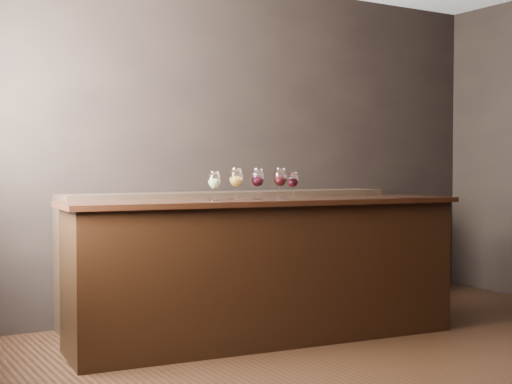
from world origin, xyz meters
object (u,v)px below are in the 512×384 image
back_bar_shelf (233,254)px  glass_amber (236,178)px  glass_red_a (257,178)px  bar_counter (267,273)px  glass_white (214,181)px  glass_red_c (293,180)px  glass_red_b (280,178)px

back_bar_shelf → glass_amber: glass_amber is taller
glass_amber → glass_red_a: (0.17, -0.00, -0.00)m
glass_amber → glass_red_a: 0.17m
bar_counter → glass_white: (-0.42, -0.01, 0.65)m
glass_amber → glass_red_c: 0.48m
glass_red_a → glass_red_b: bearing=-12.7°
glass_red_c → glass_red_b: bearing=-159.7°
glass_white → glass_red_a: glass_red_a is taller
bar_counter → glass_amber: bearing=-174.5°
back_bar_shelf → glass_white: 1.25m
glass_white → glass_amber: size_ratio=0.90×
glass_amber → glass_red_a: bearing=-0.6°
bar_counter → glass_red_a: (-0.08, 0.00, 0.66)m
glass_white → bar_counter: bearing=1.4°
glass_red_a → bar_counter: bearing=-0.2°
glass_white → glass_red_c: 0.65m
glass_white → glass_red_c: (0.65, 0.03, -0.00)m
glass_white → glass_red_b: 0.51m
glass_red_b → glass_red_c: (0.14, 0.05, -0.02)m
bar_counter → glass_red_b: bearing=-17.1°
glass_red_c → glass_red_a: bearing=-177.0°
glass_red_a → glass_red_c: bearing=3.0°
back_bar_shelf → glass_red_c: bearing=-88.6°
glass_red_a → glass_red_b: 0.17m
bar_counter → glass_red_a: glass_red_a is taller
bar_counter → glass_red_c: glass_red_c is taller
bar_counter → glass_red_a: size_ratio=12.84×
glass_red_a → glass_red_b: glass_red_b is taller
back_bar_shelf → glass_red_b: glass_red_b is taller
glass_red_b → glass_amber: bearing=173.4°
glass_white → glass_red_a: (0.34, 0.01, 0.01)m
bar_counter → back_bar_shelf: 0.89m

